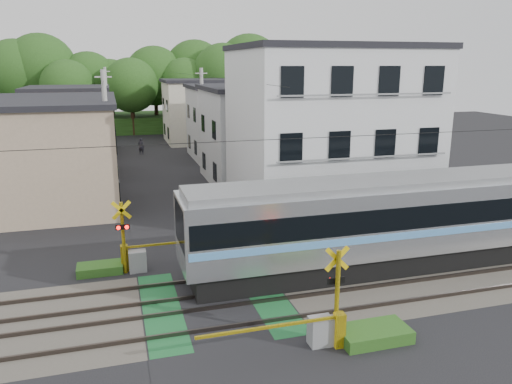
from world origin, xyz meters
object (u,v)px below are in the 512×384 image
object	(u,v)px
crossing_signal_near	(324,324)
pedestrian	(141,146)
apartment_block	(329,131)
crossing_signal_far	(135,255)

from	to	relation	value
crossing_signal_near	pedestrian	world-z (taller)	crossing_signal_near
apartment_block	pedestrian	size ratio (longest dim) A/B	6.43
crossing_signal_far	pedestrian	bearing A→B (deg)	85.95
crossing_signal_far	apartment_block	world-z (taller)	apartment_block
crossing_signal_far	apartment_block	size ratio (longest dim) A/B	0.46
crossing_signal_near	crossing_signal_far	xyz separation A→B (m)	(-5.17, 7.31, 0.00)
apartment_block	crossing_signal_far	bearing A→B (deg)	-152.22
crossing_signal_near	crossing_signal_far	bearing A→B (deg)	125.29
crossing_signal_near	crossing_signal_far	distance (m)	8.95
apartment_block	pedestrian	bearing A→B (deg)	112.61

